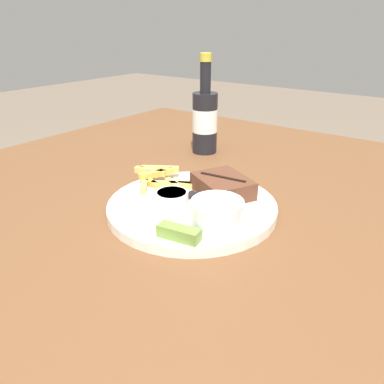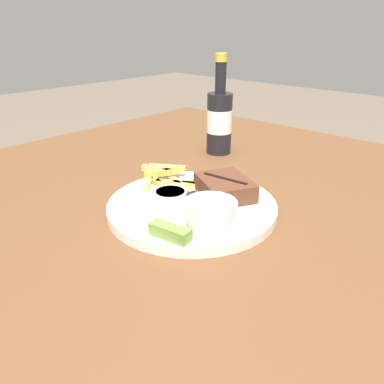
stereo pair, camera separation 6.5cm
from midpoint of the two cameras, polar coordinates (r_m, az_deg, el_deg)
The scene contains 10 objects.
dining_table at distance 0.71m, azimuth -2.64°, elevation -8.01°, with size 1.26×1.32×0.75m.
dinner_plate at distance 0.67m, azimuth -2.76°, elevation -2.31°, with size 0.30×0.30×0.02m.
steak_portion at distance 0.69m, azimuth 2.02°, elevation 0.88°, with size 0.13×0.12×0.04m.
fries_pile at distance 0.74m, azimuth -7.04°, elevation 1.84°, with size 0.16×0.12×0.02m.
coleslaw_cup at distance 0.57m, azimuth 0.61°, elevation -3.28°, with size 0.08×0.08×0.05m.
dipping_sauce_cup at distance 0.64m, azimuth -6.00°, elevation -1.23°, with size 0.06×0.06×0.03m.
pickle_spear at distance 0.56m, azimuth -5.39°, elevation -6.33°, with size 0.07×0.03×0.02m.
fork_utensil at distance 0.71m, azimuth -8.02°, elevation 0.04°, with size 0.13×0.02×0.00m.
knife_utensil at distance 0.70m, azimuth -1.55°, elevation -0.05°, with size 0.04×0.17×0.01m.
beer_bottle at distance 0.97m, azimuth 0.03°, elevation 11.06°, with size 0.06×0.06×0.25m.
Camera 1 is at (0.36, -0.49, 1.06)m, focal length 35.00 mm.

